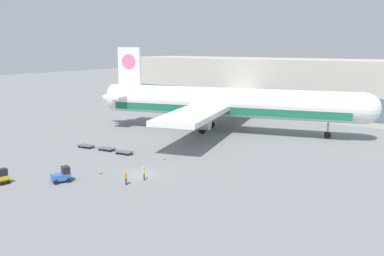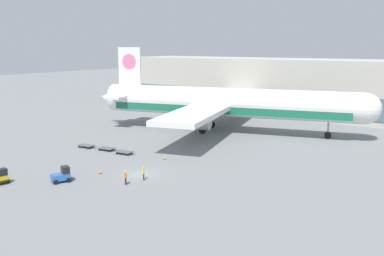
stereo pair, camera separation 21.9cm
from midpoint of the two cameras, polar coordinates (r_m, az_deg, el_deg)
name	(u,v)px [view 2 (the right image)]	position (r m, az deg, el deg)	size (l,w,h in m)	color
ground_plane	(141,174)	(59.26, -6.66, -6.17)	(400.00, 400.00, 0.00)	slate
terminal_building	(288,86)	(113.83, 12.73, 5.45)	(90.00, 18.20, 14.00)	#BCB7A8
airplane_main	(223,103)	(87.02, 4.27, 3.31)	(56.93, 48.46, 17.00)	white
baggage_tug_foreground	(62,175)	(58.00, -16.85, -6.05)	(2.42, 2.80, 2.00)	#2D66B7
baggage_tug_mid	(0,177)	(60.23, -24.09, -5.92)	(2.65, 2.00, 2.00)	yellow
baggage_dolly_lead	(86,145)	(76.06, -13.83, -2.27)	(3.76, 1.78, 0.48)	#56565B
baggage_dolly_second	(107,148)	(73.26, -11.23, -2.67)	(3.76, 1.78, 0.48)	#56565B
baggage_dolly_third	(124,152)	(70.32, -8.94, -3.16)	(3.76, 1.78, 0.48)	#56565B
ground_crew_near	(126,176)	(54.98, -8.74, -6.39)	(0.51, 0.37, 1.85)	black
ground_crew_far	(144,172)	(56.56, -6.36, -5.84)	(0.39, 0.48, 1.84)	black
traffic_cone_near	(164,158)	(66.41, -3.61, -3.98)	(0.40, 0.40, 0.59)	black
traffic_cone_far	(100,171)	(60.42, -12.03, -5.69)	(0.40, 0.40, 0.65)	black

